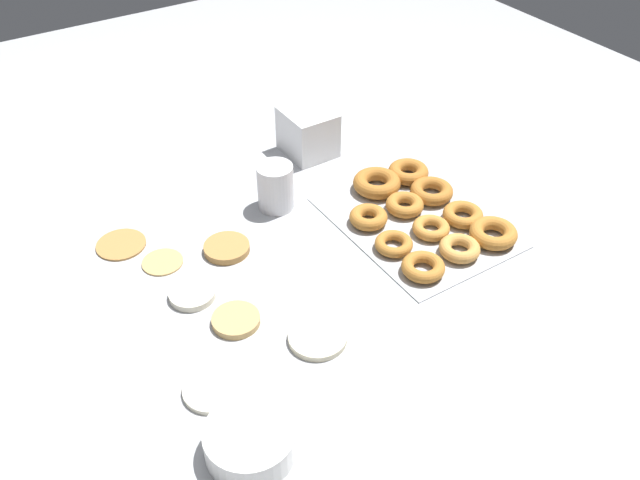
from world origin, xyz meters
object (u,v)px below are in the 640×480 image
object	(u,v)px
pancake_2	(162,261)
batter_bowl	(250,441)
pancake_6	(121,244)
container_stack	(308,132)
pancake_3	(213,389)
pancake_5	(192,294)
pancake_4	(227,248)
pancake_1	(318,337)
donut_tray	(420,214)
pancake_0	(236,320)
paper_cup	(275,187)

from	to	relation	value
pancake_2	batter_bowl	xyz separation A→B (m)	(-0.50, 0.06, 0.02)
pancake_6	container_stack	world-z (taller)	container_stack
pancake_2	pancake_3	world-z (taller)	pancake_3
pancake_3	container_stack	size ratio (longest dim) A/B	0.79
pancake_5	batter_bowl	bearing A→B (deg)	169.56
pancake_4	pancake_5	distance (m)	0.15
pancake_1	pancake_4	size ratio (longest dim) A/B	1.11
batter_bowl	container_stack	xyz separation A→B (m)	(0.71, -0.55, 0.03)
pancake_1	pancake_5	xyz separation A→B (m)	(0.23, 0.15, 0.00)
pancake_2	pancake_6	distance (m)	0.12
pancake_5	batter_bowl	world-z (taller)	batter_bowl
pancake_4	donut_tray	xyz separation A→B (m)	(-0.14, -0.42, 0.01)
pancake_0	pancake_2	bearing A→B (deg)	12.08
pancake_5	donut_tray	xyz separation A→B (m)	(-0.05, -0.54, 0.01)
pancake_0	donut_tray	world-z (taller)	donut_tray
pancake_1	container_stack	xyz separation A→B (m)	(0.56, -0.33, 0.05)
pancake_1	pancake_5	world-z (taller)	pancake_5
donut_tray	paper_cup	bearing A→B (deg)	48.41
batter_bowl	pancake_3	bearing A→B (deg)	-0.56
pancake_3	pancake_2	bearing A→B (deg)	-8.95
pancake_6	batter_bowl	size ratio (longest dim) A/B	0.73
pancake_2	pancake_6	xyz separation A→B (m)	(0.10, 0.05, 0.00)
pancake_5	pancake_6	distance (m)	0.24
pancake_4	pancake_6	bearing A→B (deg)	52.80
pancake_1	paper_cup	bearing A→B (deg)	-19.64
batter_bowl	container_stack	size ratio (longest dim) A/B	1.10
pancake_3	pancake_4	size ratio (longest dim) A/B	1.06
batter_bowl	container_stack	bearing A→B (deg)	-37.76
pancake_2	container_stack	world-z (taller)	container_stack
pancake_3	pancake_5	xyz separation A→B (m)	(0.23, -0.07, 0.00)
pancake_3	pancake_5	world-z (taller)	pancake_5
pancake_2	pancake_3	xyz separation A→B (m)	(-0.36, 0.06, 0.00)
pancake_2	batter_bowl	size ratio (longest dim) A/B	0.59
pancake_0	batter_bowl	xyz separation A→B (m)	(-0.26, 0.11, 0.02)
pancake_4	donut_tray	bearing A→B (deg)	-108.20
donut_tray	pancake_5	bearing A→B (deg)	84.88
pancake_0	paper_cup	distance (m)	0.38
pancake_1	pancake_5	size ratio (longest dim) A/B	1.19
pancake_0	pancake_6	distance (m)	0.36
pancake_0	pancake_1	world-z (taller)	pancake_0
pancake_5	donut_tray	world-z (taller)	donut_tray
pancake_0	donut_tray	distance (m)	0.50
donut_tray	pancake_4	bearing A→B (deg)	71.80
pancake_2	pancake_6	size ratio (longest dim) A/B	0.81
donut_tray	pancake_1	bearing A→B (deg)	114.99
pancake_4	paper_cup	xyz separation A→B (m)	(0.08, -0.17, 0.05)
pancake_1	pancake_2	distance (m)	0.39
pancake_2	donut_tray	world-z (taller)	donut_tray
donut_tray	batter_bowl	world-z (taller)	batter_bowl
pancake_2	pancake_0	bearing A→B (deg)	-167.92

